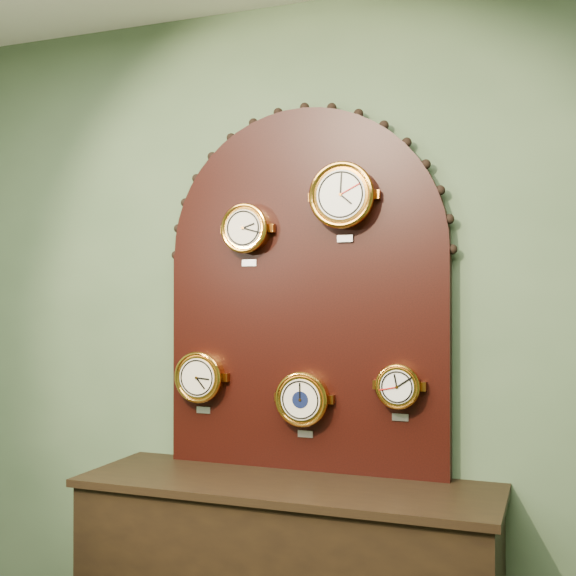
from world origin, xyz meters
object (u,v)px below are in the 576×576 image
at_px(arabic_clock, 343,196).
at_px(barometer, 303,399).
at_px(hygrometer, 200,377).
at_px(roman_clock, 246,229).
at_px(tide_clock, 399,386).
at_px(display_board, 305,277).

relative_size(arabic_clock, barometer, 1.16).
bearing_deg(arabic_clock, hygrometer, 179.89).
bearing_deg(roman_clock, arabic_clock, -0.20).
xyz_separation_m(hygrometer, tide_clock, (0.86, 0.00, -0.00)).
relative_size(display_board, tide_clock, 6.70).
height_order(roman_clock, hygrometer, roman_clock).
xyz_separation_m(arabic_clock, tide_clock, (0.22, 0.00, -0.75)).
bearing_deg(display_board, barometer, -77.19).
relative_size(roman_clock, tide_clock, 1.14).
bearing_deg(arabic_clock, barometer, 179.69).
bearing_deg(tide_clock, roman_clock, -179.92).
xyz_separation_m(roman_clock, barometer, (0.25, -0.00, -0.70)).
bearing_deg(hygrometer, display_board, 8.38).
distance_m(arabic_clock, hygrometer, 0.98).
height_order(hygrometer, barometer, hygrometer).
height_order(arabic_clock, barometer, arabic_clock).
height_order(display_board, barometer, display_board).
bearing_deg(roman_clock, tide_clock, 0.08).
bearing_deg(barometer, tide_clock, 0.21).
bearing_deg(tide_clock, barometer, -179.79).
bearing_deg(barometer, arabic_clock, -0.31).
bearing_deg(hygrometer, barometer, -0.03).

